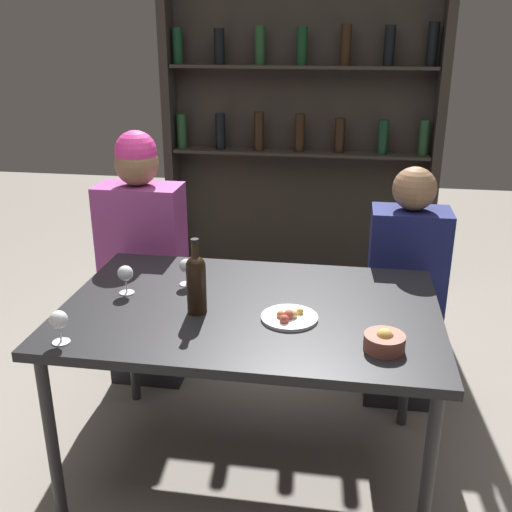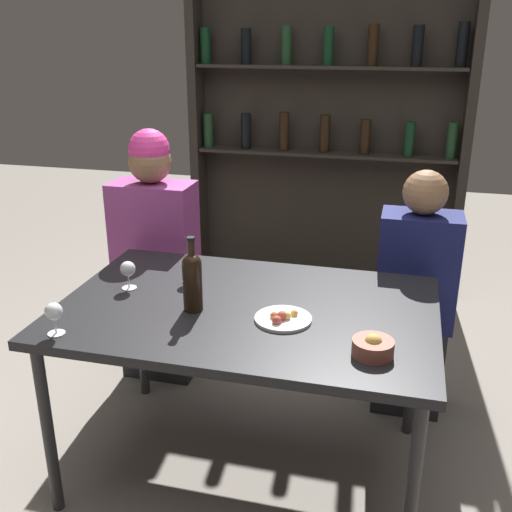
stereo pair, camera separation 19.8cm
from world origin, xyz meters
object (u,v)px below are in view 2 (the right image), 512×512
at_px(food_plate_0, 283,318).
at_px(seated_person_right, 414,302).
at_px(wine_glass_1, 189,265).
at_px(snack_bowl, 373,347).
at_px(seated_person_left, 156,262).
at_px(wine_bottle, 192,279).
at_px(wine_glass_2, 54,313).
at_px(wine_glass_0, 128,270).

xyz_separation_m(food_plate_0, seated_person_right, (0.47, 0.71, -0.21)).
xyz_separation_m(wine_glass_1, snack_bowl, (0.78, -0.41, -0.05)).
bearing_deg(seated_person_left, wine_bottle, -56.90).
relative_size(wine_glass_1, seated_person_left, 0.09).
xyz_separation_m(wine_bottle, wine_glass_1, (-0.11, 0.24, -0.05)).
bearing_deg(snack_bowl, seated_person_right, 80.71).
distance_m(wine_bottle, food_plate_0, 0.36).
bearing_deg(seated_person_right, wine_glass_2, -140.40).
bearing_deg(food_plate_0, wine_glass_1, 150.86).
height_order(food_plate_0, seated_person_right, seated_person_right).
bearing_deg(seated_person_right, food_plate_0, -123.62).
relative_size(wine_glass_1, snack_bowl, 0.82).
bearing_deg(seated_person_right, wine_glass_1, -153.44).
distance_m(food_plate_0, snack_bowl, 0.37).
xyz_separation_m(wine_glass_1, seated_person_right, (0.92, 0.46, -0.27)).
bearing_deg(wine_bottle, wine_glass_1, 113.58).
bearing_deg(food_plate_0, snack_bowl, -26.72).
bearing_deg(seated_person_left, food_plate_0, -41.58).
distance_m(wine_glass_2, snack_bowl, 1.07).
xyz_separation_m(wine_glass_1, seated_person_left, (-0.35, 0.46, -0.19)).
relative_size(wine_bottle, wine_glass_2, 2.46).
height_order(wine_glass_1, wine_glass_2, wine_glass_2).
relative_size(wine_glass_0, seated_person_left, 0.09).
bearing_deg(wine_glass_0, wine_glass_2, -100.00).
relative_size(wine_glass_0, seated_person_right, 0.10).
xyz_separation_m(wine_glass_0, snack_bowl, (0.99, -0.29, -0.05)).
height_order(wine_glass_0, wine_glass_2, same).
relative_size(snack_bowl, seated_person_left, 0.10).
bearing_deg(wine_glass_0, seated_person_right, 27.13).
height_order(wine_glass_0, seated_person_right, seated_person_right).
relative_size(wine_glass_2, snack_bowl, 0.86).
relative_size(wine_bottle, food_plate_0, 1.39).
bearing_deg(wine_glass_1, seated_person_right, 26.56).
bearing_deg(seated_person_right, wine_bottle, -139.27).
height_order(food_plate_0, snack_bowl, snack_bowl).
bearing_deg(food_plate_0, seated_person_left, 138.42).
height_order(wine_glass_0, seated_person_left, seated_person_left).
height_order(wine_glass_0, food_plate_0, wine_glass_0).
xyz_separation_m(snack_bowl, seated_person_left, (-1.13, 0.87, -0.15)).
xyz_separation_m(wine_glass_2, food_plate_0, (0.73, 0.29, -0.07)).
bearing_deg(wine_bottle, seated_person_left, 123.10).
distance_m(wine_glass_1, snack_bowl, 0.88).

